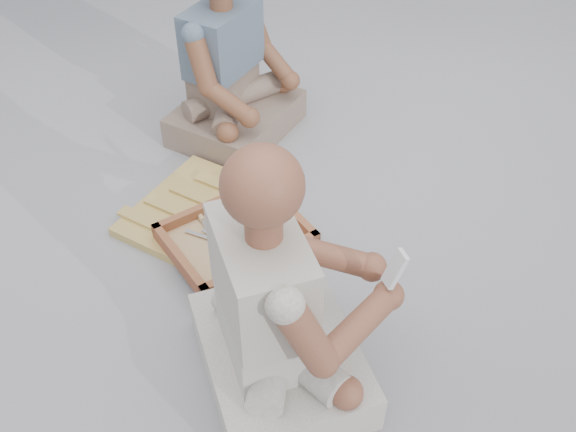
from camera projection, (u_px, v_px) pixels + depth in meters
ground at (320, 293)px, 2.35m from camera, size 60.00×60.00×0.00m
carved_panel at (189, 208)px, 2.67m from camera, size 0.66×0.56×0.04m
tool_tray at (236, 237)px, 2.48m from camera, size 0.54×0.44×0.07m
chisel_0 at (226, 219)px, 2.52m from camera, size 0.12×0.20×0.02m
chisel_1 at (242, 229)px, 2.50m from camera, size 0.14×0.19×0.02m
chisel_2 at (249, 231)px, 2.47m from camera, size 0.17×0.16×0.02m
chisel_3 at (269, 222)px, 2.52m from camera, size 0.14×0.19×0.02m
chisel_4 at (276, 218)px, 2.53m from camera, size 0.17×0.17×0.02m
chisel_5 at (222, 234)px, 2.47m from camera, size 0.16×0.18×0.02m
chisel_6 at (202, 218)px, 2.54m from camera, size 0.06×0.22×0.02m
chisel_7 at (258, 255)px, 2.39m from camera, size 0.16×0.18×0.02m
chisel_8 at (222, 242)px, 2.44m from camera, size 0.12×0.20×0.02m
chisel_9 at (234, 248)px, 2.41m from camera, size 0.08×0.22×0.02m
chisel_10 at (253, 210)px, 2.57m from camera, size 0.11×0.21×0.02m
wood_chip_0 at (201, 200)px, 2.73m from camera, size 0.02×0.02×0.00m
wood_chip_1 at (260, 218)px, 2.64m from camera, size 0.02×0.02×0.00m
wood_chip_2 at (207, 196)px, 2.75m from camera, size 0.02×0.02×0.00m
wood_chip_3 at (278, 230)px, 2.59m from camera, size 0.02×0.02×0.00m
wood_chip_4 at (271, 228)px, 2.60m from camera, size 0.02×0.02×0.00m
wood_chip_5 at (206, 194)px, 2.76m from camera, size 0.02×0.02×0.00m
wood_chip_6 at (300, 233)px, 2.58m from camera, size 0.02×0.02×0.00m
wood_chip_7 at (135, 239)px, 2.55m from camera, size 0.02×0.02×0.00m
craftsman at (278, 312)px, 1.89m from camera, size 0.68×0.70×0.91m
companion at (231, 76)px, 2.91m from camera, size 0.70×0.63×0.89m
mobile_phone at (395, 269)px, 1.84m from camera, size 0.07×0.06×0.12m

